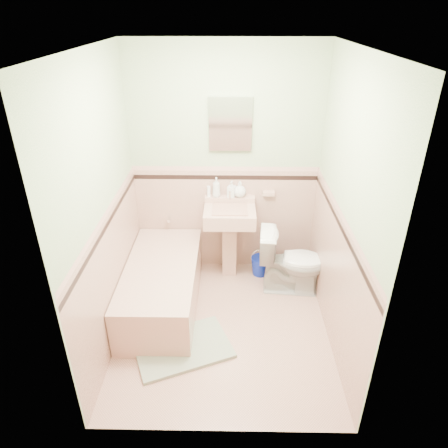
{
  "coord_description": "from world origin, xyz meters",
  "views": [
    {
      "loc": [
        0.06,
        -3.02,
        2.76
      ],
      "look_at": [
        0.0,
        0.25,
        1.0
      ],
      "focal_mm": 32.8,
      "sensor_mm": 36.0,
      "label": 1
    }
  ],
  "objects_px": {
    "toilet": "(292,261)",
    "soap_bottle_mid": "(232,189)",
    "sink": "(229,243)",
    "shoe": "(183,337)",
    "bathtub": "(162,287)",
    "medicine_cabinet": "(230,124)",
    "soap_bottle_right": "(240,189)",
    "soap_bottle_left": "(216,187)",
    "bucket": "(260,266)"
  },
  "relations": [
    {
      "from": "toilet",
      "to": "soap_bottle_mid",
      "type": "bearing_deg",
      "value": 62.38
    },
    {
      "from": "sink",
      "to": "shoe",
      "type": "distance_m",
      "value": 1.21
    },
    {
      "from": "bathtub",
      "to": "toilet",
      "type": "bearing_deg",
      "value": 12.03
    },
    {
      "from": "soap_bottle_mid",
      "to": "medicine_cabinet",
      "type": "bearing_deg",
      "value": 122.12
    },
    {
      "from": "sink",
      "to": "soap_bottle_right",
      "type": "relative_size",
      "value": 4.93
    },
    {
      "from": "medicine_cabinet",
      "to": "soap_bottle_left",
      "type": "relative_size",
      "value": 2.48
    },
    {
      "from": "soap_bottle_mid",
      "to": "bathtub",
      "type": "bearing_deg",
      "value": -134.55
    },
    {
      "from": "bucket",
      "to": "shoe",
      "type": "height_order",
      "value": "bucket"
    },
    {
      "from": "soap_bottle_mid",
      "to": "bucket",
      "type": "distance_m",
      "value": 0.97
    },
    {
      "from": "soap_bottle_left",
      "to": "soap_bottle_right",
      "type": "bearing_deg",
      "value": 0.0
    },
    {
      "from": "sink",
      "to": "medicine_cabinet",
      "type": "bearing_deg",
      "value": 90.0
    },
    {
      "from": "toilet",
      "to": "sink",
      "type": "bearing_deg",
      "value": 75.46
    },
    {
      "from": "toilet",
      "to": "shoe",
      "type": "height_order",
      "value": "toilet"
    },
    {
      "from": "toilet",
      "to": "bucket",
      "type": "distance_m",
      "value": 0.49
    },
    {
      "from": "bathtub",
      "to": "soap_bottle_mid",
      "type": "distance_m",
      "value": 1.26
    },
    {
      "from": "medicine_cabinet",
      "to": "soap_bottle_mid",
      "type": "height_order",
      "value": "medicine_cabinet"
    },
    {
      "from": "medicine_cabinet",
      "to": "bucket",
      "type": "xyz_separation_m",
      "value": [
        0.36,
        -0.17,
        -1.59
      ]
    },
    {
      "from": "soap_bottle_left",
      "to": "sink",
      "type": "bearing_deg",
      "value": -50.84
    },
    {
      "from": "sink",
      "to": "toilet",
      "type": "bearing_deg",
      "value": -19.87
    },
    {
      "from": "medicine_cabinet",
      "to": "soap_bottle_right",
      "type": "distance_m",
      "value": 0.71
    },
    {
      "from": "bucket",
      "to": "shoe",
      "type": "relative_size",
      "value": 1.55
    },
    {
      "from": "soap_bottle_right",
      "to": "bathtub",
      "type": "bearing_deg",
      "value": -137.93
    },
    {
      "from": "toilet",
      "to": "bucket",
      "type": "relative_size",
      "value": 3.32
    },
    {
      "from": "toilet",
      "to": "bucket",
      "type": "bearing_deg",
      "value": 53.24
    },
    {
      "from": "bathtub",
      "to": "toilet",
      "type": "xyz_separation_m",
      "value": [
        1.35,
        0.29,
        0.13
      ]
    },
    {
      "from": "shoe",
      "to": "medicine_cabinet",
      "type": "bearing_deg",
      "value": 51.26
    },
    {
      "from": "medicine_cabinet",
      "to": "soap_bottle_mid",
      "type": "xyz_separation_m",
      "value": [
        0.02,
        -0.03,
        -0.7
      ]
    },
    {
      "from": "soap_bottle_left",
      "to": "bucket",
      "type": "distance_m",
      "value": 1.06
    },
    {
      "from": "sink",
      "to": "soap_bottle_left",
      "type": "xyz_separation_m",
      "value": [
        -0.15,
        0.18,
        0.6
      ]
    },
    {
      "from": "sink",
      "to": "medicine_cabinet",
      "type": "distance_m",
      "value": 1.29
    },
    {
      "from": "sink",
      "to": "medicine_cabinet",
      "type": "xyz_separation_m",
      "value": [
        0.0,
        0.21,
        1.27
      ]
    },
    {
      "from": "medicine_cabinet",
      "to": "bucket",
      "type": "distance_m",
      "value": 1.64
    },
    {
      "from": "sink",
      "to": "bucket",
      "type": "distance_m",
      "value": 0.48
    },
    {
      "from": "medicine_cabinet",
      "to": "bucket",
      "type": "bearing_deg",
      "value": -25.4
    },
    {
      "from": "medicine_cabinet",
      "to": "toilet",
      "type": "distance_m",
      "value": 1.57
    },
    {
      "from": "toilet",
      "to": "soap_bottle_left",
      "type": "bearing_deg",
      "value": 67.99
    },
    {
      "from": "soap_bottle_left",
      "to": "toilet",
      "type": "relative_size",
      "value": 0.31
    },
    {
      "from": "sink",
      "to": "toilet",
      "type": "xyz_separation_m",
      "value": [
        0.67,
        -0.24,
        -0.07
      ]
    },
    {
      "from": "sink",
      "to": "medicine_cabinet",
      "type": "relative_size",
      "value": 1.58
    },
    {
      "from": "sink",
      "to": "soap_bottle_left",
      "type": "distance_m",
      "value": 0.64
    },
    {
      "from": "soap_bottle_left",
      "to": "soap_bottle_mid",
      "type": "relative_size",
      "value": 1.22
    },
    {
      "from": "bathtub",
      "to": "bucket",
      "type": "height_order",
      "value": "bathtub"
    },
    {
      "from": "soap_bottle_mid",
      "to": "shoe",
      "type": "distance_m",
      "value": 1.63
    },
    {
      "from": "medicine_cabinet",
      "to": "toilet",
      "type": "xyz_separation_m",
      "value": [
        0.67,
        -0.45,
        -1.34
      ]
    },
    {
      "from": "medicine_cabinet",
      "to": "soap_bottle_right",
      "type": "xyz_separation_m",
      "value": [
        0.11,
        -0.03,
        -0.7
      ]
    },
    {
      "from": "bathtub",
      "to": "soap_bottle_mid",
      "type": "height_order",
      "value": "soap_bottle_mid"
    },
    {
      "from": "bucket",
      "to": "soap_bottle_left",
      "type": "bearing_deg",
      "value": 164.5
    },
    {
      "from": "soap_bottle_mid",
      "to": "toilet",
      "type": "distance_m",
      "value": 1.01
    },
    {
      "from": "bathtub",
      "to": "soap_bottle_left",
      "type": "xyz_separation_m",
      "value": [
        0.53,
        0.71,
        0.8
      ]
    },
    {
      "from": "soap_bottle_right",
      "to": "toilet",
      "type": "height_order",
      "value": "soap_bottle_right"
    }
  ]
}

